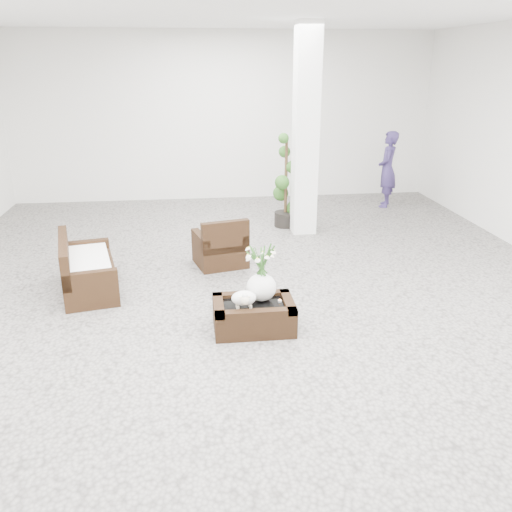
{
  "coord_description": "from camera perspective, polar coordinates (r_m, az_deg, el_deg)",
  "views": [
    {
      "loc": [
        -0.76,
        -6.31,
        2.89
      ],
      "look_at": [
        0.0,
        -0.1,
        0.62
      ],
      "focal_mm": 37.99,
      "sensor_mm": 36.0,
      "label": 1
    }
  ],
  "objects": [
    {
      "name": "tealight",
      "position": [
        6.15,
        2.52,
        -4.72
      ],
      "size": [
        0.04,
        0.04,
        0.03
      ],
      "primitive_type": "cylinder",
      "color": "white",
      "rests_on": "coffee_table"
    },
    {
      "name": "ground",
      "position": [
        6.98,
        -0.1,
        -4.51
      ],
      "size": [
        11.0,
        11.0,
        0.0
      ],
      "primitive_type": "plane",
      "color": "gray",
      "rests_on": "ground"
    },
    {
      "name": "column",
      "position": [
        9.39,
        5.25,
        12.87
      ],
      "size": [
        0.4,
        0.4,
        3.5
      ],
      "primitive_type": "cube",
      "color": "white",
      "rests_on": "ground"
    },
    {
      "name": "shopper",
      "position": [
        11.6,
        13.67,
        8.86
      ],
      "size": [
        0.56,
        0.67,
        1.55
      ],
      "primitive_type": "imported",
      "rotation": [
        0.0,
        0.0,
        -1.96
      ],
      "color": "#372A5D",
      "rests_on": "ground"
    },
    {
      "name": "loveseat",
      "position": [
        7.45,
        -17.3,
        -0.82
      ],
      "size": [
        0.93,
        1.47,
        0.73
      ],
      "primitive_type": "cube",
      "rotation": [
        0.0,
        0.0,
        1.78
      ],
      "color": "black",
      "rests_on": "ground"
    },
    {
      "name": "sheep_figurine",
      "position": [
        5.95,
        -1.29,
        -4.62
      ],
      "size": [
        0.28,
        0.23,
        0.21
      ],
      "primitive_type": "ellipsoid",
      "color": "white",
      "rests_on": "coffee_table"
    },
    {
      "name": "topiary",
      "position": [
        9.84,
        3.17,
        7.82
      ],
      "size": [
        0.44,
        0.44,
        1.67
      ],
      "primitive_type": null,
      "color": "#254C18",
      "rests_on": "ground"
    },
    {
      "name": "coffee_table",
      "position": [
        6.16,
        -0.25,
        -6.39
      ],
      "size": [
        0.9,
        0.6,
        0.31
      ],
      "primitive_type": "cube",
      "color": "black",
      "rests_on": "ground"
    },
    {
      "name": "armchair",
      "position": [
        8.04,
        -3.82,
        1.63
      ],
      "size": [
        0.84,
        0.82,
        0.75
      ],
      "primitive_type": "cube",
      "rotation": [
        0.0,
        0.0,
        3.38
      ],
      "color": "black",
      "rests_on": "ground"
    },
    {
      "name": "planter_narcissus",
      "position": [
        6.04,
        0.58,
        -1.18
      ],
      "size": [
        0.44,
        0.44,
        0.8
      ],
      "primitive_type": null,
      "color": "white",
      "rests_on": "coffee_table"
    }
  ]
}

